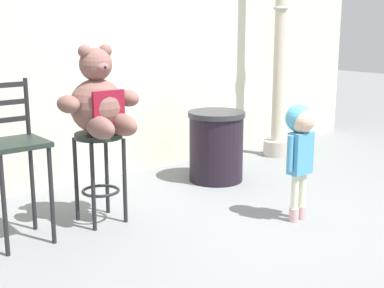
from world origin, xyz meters
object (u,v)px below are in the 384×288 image
bar_chair_empty (14,152)px  bar_stool_with_teddy (99,159)px  teddy_bear (99,102)px  trash_bin (216,146)px  lamppost (279,56)px  child_walking (300,137)px

bar_chair_empty → bar_stool_with_teddy: bearing=-2.2°
teddy_bear → trash_bin: size_ratio=0.96×
trash_bin → lamppost: bearing=14.7°
bar_chair_empty → teddy_bear: bearing=-5.2°
trash_bin → bar_chair_empty: bearing=-173.2°
trash_bin → teddy_bear: bearing=-167.9°
child_walking → bar_chair_empty: 2.13m
teddy_bear → bar_chair_empty: bearing=174.8°
bar_stool_with_teddy → lamppost: size_ratio=0.24×
lamppost → child_walking: bearing=-133.1°
trash_bin → lamppost: 1.52m
bar_stool_with_teddy → lamppost: lamppost is taller
child_walking → trash_bin: bearing=-119.3°
bar_stool_with_teddy → bar_chair_empty: 0.67m
lamppost → bar_chair_empty: bearing=-170.2°
child_walking → lamppost: 2.19m
bar_stool_with_teddy → trash_bin: bearing=10.8°
trash_bin → bar_chair_empty: (-2.11, -0.25, 0.31)m
child_walking → bar_chair_empty: (-1.88, 0.98, -0.02)m
teddy_bear → lamppost: bearing=13.3°
teddy_bear → child_walking: teddy_bear is taller
bar_stool_with_teddy → child_walking: size_ratio=0.77×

